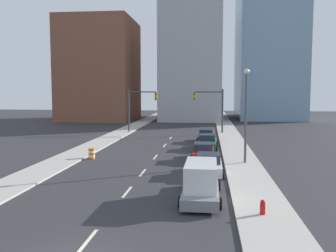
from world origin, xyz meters
TOP-DOWN VIEW (x-y plane):
  - sidewalk_left at (-7.52, 46.52)m, footprint 2.93×93.05m
  - sidewalk_right at (7.52, 46.52)m, footprint 2.93×93.05m
  - lane_stripe_at_2m at (0.00, 2.00)m, footprint 0.16×2.40m
  - lane_stripe_at_9m at (0.00, 9.27)m, footprint 0.16×2.40m
  - lane_stripe_at_14m at (0.00, 14.50)m, footprint 0.16×2.40m
  - lane_stripe_at_21m at (0.00, 21.04)m, footprint 0.16×2.40m
  - lane_stripe_at_28m at (0.00, 28.27)m, footprint 0.16×2.40m
  - lane_stripe_at_35m at (0.00, 34.79)m, footprint 0.16×2.40m
  - building_brick_left at (-17.47, 63.32)m, footprint 14.00×16.00m
  - building_office_center at (1.14, 67.32)m, footprint 12.00×20.00m
  - building_glass_right at (17.34, 71.32)m, footprint 13.00×20.00m
  - traffic_signal_left at (-5.42, 40.39)m, footprint 4.22×0.35m
  - traffic_signal_right at (5.47, 40.39)m, footprint 4.22×0.35m
  - traffic_barrel at (-5.38, 19.36)m, footprint 0.56×0.56m
  - street_lamp at (7.74, 18.59)m, footprint 0.44×0.44m
  - fire_hydrant at (7.34, 5.66)m, footprint 0.26×0.26m
  - box_truck_gray at (4.37, 8.18)m, footprint 2.23×5.83m
  - sedan_white at (4.79, 14.56)m, footprint 2.15×4.45m
  - sedan_red at (4.33, 20.07)m, footprint 2.09×4.54m
  - sedan_green at (4.64, 26.30)m, footprint 2.21×4.78m
  - sedan_maroon at (4.52, 31.65)m, footprint 2.19×4.82m

SIDE VIEW (x-z plane):
  - lane_stripe_at_2m at x=0.00m, z-range 0.00..0.01m
  - lane_stripe_at_9m at x=0.00m, z-range 0.00..0.01m
  - lane_stripe_at_14m at x=0.00m, z-range 0.00..0.01m
  - lane_stripe_at_21m at x=0.00m, z-range 0.00..0.01m
  - lane_stripe_at_28m at x=0.00m, z-range 0.00..0.01m
  - lane_stripe_at_35m at x=0.00m, z-range 0.00..0.01m
  - sidewalk_left at x=-7.52m, z-range 0.00..0.13m
  - sidewalk_right at x=7.52m, z-range 0.00..0.13m
  - fire_hydrant at x=7.34m, z-range 0.00..0.83m
  - traffic_barrel at x=-5.38m, z-range 0.00..0.95m
  - sedan_red at x=4.33m, z-range -0.06..1.42m
  - sedan_maroon at x=4.52m, z-range -0.07..1.43m
  - sedan_white at x=4.79m, z-range -0.07..1.43m
  - sedan_green at x=4.64m, z-range -0.07..1.43m
  - box_truck_gray at x=4.37m, z-range -0.06..2.04m
  - traffic_signal_left at x=-5.42m, z-range 0.91..7.09m
  - traffic_signal_right at x=5.47m, z-range 0.91..7.09m
  - street_lamp at x=7.74m, z-range 0.65..8.36m
  - building_brick_left at x=-17.47m, z-range 0.00..20.27m
  - building_office_center at x=1.14m, z-range 0.00..22.83m
  - building_glass_right at x=17.34m, z-range 0.00..35.82m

